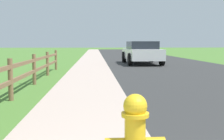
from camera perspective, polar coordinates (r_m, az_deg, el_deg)
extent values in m
plane|color=#4B7A31|center=(25.63, -1.78, 2.48)|extent=(120.00, 120.00, 0.00)
cube|color=#323232|center=(27.95, 5.30, 2.71)|extent=(7.00, 66.00, 0.01)
cube|color=#BFA89B|center=(27.71, -8.12, 2.66)|extent=(6.00, 66.00, 0.01)
cube|color=#4B7A31|center=(27.87, -11.20, 2.63)|extent=(5.00, 66.00, 0.00)
cylinder|color=yellow|center=(2.64, 4.65, -8.87)|extent=(0.25, 0.25, 0.03)
sphere|color=yellow|center=(2.62, 4.67, -7.16)|extent=(0.22, 0.22, 0.22)
cube|color=gold|center=(2.60, 4.68, -5.63)|extent=(0.04, 0.04, 0.04)
cylinder|color=brown|center=(6.73, -19.65, -1.86)|extent=(0.11, 0.11, 0.96)
cylinder|color=brown|center=(9.15, -15.31, 0.09)|extent=(0.11, 0.11, 0.96)
cylinder|color=brown|center=(11.60, -12.80, 1.23)|extent=(0.11, 0.11, 0.96)
cylinder|color=brown|center=(14.07, -11.16, 1.96)|extent=(0.11, 0.11, 0.96)
cube|color=brown|center=(7.94, -17.14, -1.08)|extent=(0.07, 12.51, 0.09)
cube|color=brown|center=(7.91, -17.21, 1.33)|extent=(0.07, 12.51, 0.09)
cube|color=white|center=(17.95, 5.94, 3.22)|extent=(1.94, 4.68, 0.64)
cube|color=#1E232B|center=(17.84, 6.01, 4.98)|extent=(1.68, 2.45, 0.46)
cylinder|color=black|center=(16.75, 9.96, 2.12)|extent=(0.23, 0.73, 0.72)
cylinder|color=black|center=(16.39, 3.62, 2.12)|extent=(0.23, 0.73, 0.72)
cylinder|color=black|center=(19.56, 7.86, 2.60)|extent=(0.23, 0.73, 0.72)
cylinder|color=black|center=(19.25, 2.42, 2.60)|extent=(0.23, 0.73, 0.72)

